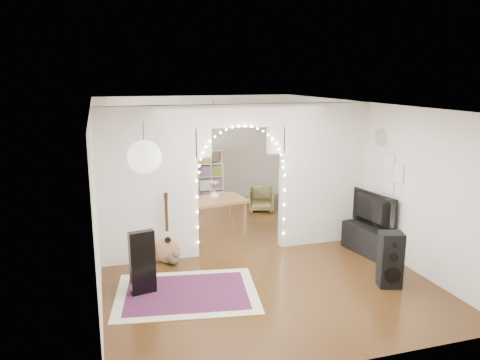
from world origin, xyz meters
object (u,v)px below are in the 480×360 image
object	(u,v)px
dining_chair_left	(180,238)
dining_table	(215,203)
acoustic_guitar	(167,238)
media_console	(368,240)
floor_speaker	(390,260)
bookcase	(197,177)
dining_chair_right	(261,199)

from	to	relation	value
dining_chair_left	dining_table	bearing A→B (deg)	54.25
acoustic_guitar	dining_chair_left	world-z (taller)	acoustic_guitar
media_console	dining_chair_left	xyz separation A→B (m)	(-3.27, 1.16, -0.02)
floor_speaker	bookcase	world-z (taller)	bookcase
acoustic_guitar	floor_speaker	bearing A→B (deg)	-13.95
dining_table	dining_chair_right	world-z (taller)	dining_table
dining_chair_left	dining_chair_right	xyz separation A→B (m)	(2.33, 2.03, 0.05)
bookcase	dining_chair_left	bearing A→B (deg)	-104.85
floor_speaker	media_console	bearing A→B (deg)	88.89
media_console	dining_chair_right	size ratio (longest dim) A/B	1.65
floor_speaker	dining_table	bearing A→B (deg)	139.98
dining_chair_left	floor_speaker	bearing A→B (deg)	-22.99
dining_table	dining_chair_left	xyz separation A→B (m)	(-0.83, -0.60, -0.45)
media_console	dining_chair_left	distance (m)	3.47
dining_table	bookcase	bearing A→B (deg)	76.19
dining_chair_left	dining_chair_right	distance (m)	3.09
dining_table	dining_chair_left	distance (m)	1.12
dining_table	acoustic_guitar	bearing A→B (deg)	-143.60
bookcase	dining_chair_right	size ratio (longest dim) A/B	2.25
floor_speaker	bookcase	size ratio (longest dim) A/B	0.63
bookcase	dining_chair_left	size ratio (longest dim) A/B	2.74
floor_speaker	dining_table	distance (m)	3.69
floor_speaker	bookcase	distance (m)	5.94
floor_speaker	dining_chair_left	distance (m)	3.78
floor_speaker	dining_table	world-z (taller)	floor_speaker
acoustic_guitar	bookcase	bearing A→B (deg)	87.85
acoustic_guitar	floor_speaker	xyz separation A→B (m)	(3.14, -1.89, -0.04)
acoustic_guitar	bookcase	size ratio (longest dim) A/B	0.78
acoustic_guitar	dining_table	distance (m)	1.67
media_console	dining_table	world-z (taller)	dining_table
dining_table	dining_chair_left	size ratio (longest dim) A/B	2.65
acoustic_guitar	dining_chair_left	distance (m)	0.72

